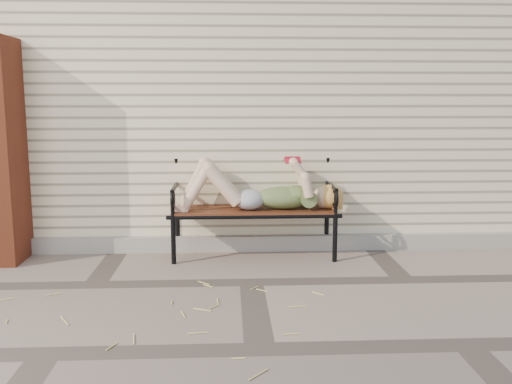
{
  "coord_description": "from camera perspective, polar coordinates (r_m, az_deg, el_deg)",
  "views": [
    {
      "loc": [
        -0.18,
        -4.42,
        1.47
      ],
      "look_at": [
        0.07,
        0.61,
        0.64
      ],
      "focal_mm": 40.0,
      "sensor_mm": 36.0,
      "label": 1
    }
  ],
  "objects": [
    {
      "name": "foundation_strip",
      "position": [
        5.57,
        -0.89,
        -5.14
      ],
      "size": [
        8.0,
        0.1,
        0.15
      ],
      "primitive_type": "cube",
      "color": "gray",
      "rests_on": "ground"
    },
    {
      "name": "reading_woman",
      "position": [
        5.25,
        -0.08,
        0.21
      ],
      "size": [
        1.56,
        0.35,
        0.49
      ],
      "color": "#0A3749",
      "rests_on": "ground"
    },
    {
      "name": "ground",
      "position": [
        4.66,
        -0.47,
        -9.01
      ],
      "size": [
        80.0,
        80.0,
        0.0
      ],
      "primitive_type": "plane",
      "color": "gray",
      "rests_on": "ground"
    },
    {
      "name": "house_wall",
      "position": [
        7.42,
        -1.47,
        9.58
      ],
      "size": [
        8.0,
        4.0,
        3.0
      ],
      "primitive_type": "cube",
      "color": "#F2E6BD",
      "rests_on": "ground"
    },
    {
      "name": "garden_bench",
      "position": [
        5.38,
        -0.29,
        0.06
      ],
      "size": [
        1.65,
        0.66,
        1.07
      ],
      "color": "black",
      "rests_on": "ground"
    },
    {
      "name": "straw_scatter",
      "position": [
        3.92,
        -11.18,
        -12.75
      ],
      "size": [
        3.02,
        1.74,
        0.01
      ],
      "color": "#E5D270",
      "rests_on": "ground"
    }
  ]
}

